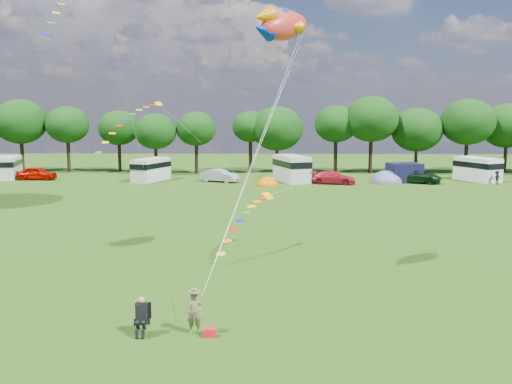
{
  "coord_description": "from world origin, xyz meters",
  "views": [
    {
      "loc": [
        0.72,
        -21.77,
        8.21
      ],
      "look_at": [
        0.0,
        8.0,
        4.0
      ],
      "focal_mm": 40.0,
      "sensor_mm": 36.0,
      "label": 1
    }
  ],
  "objects_px": {
    "tent_orange": "(267,186)",
    "camp_chair": "(142,312)",
    "campervan_b": "(151,169)",
    "tent_greyblue": "(386,183)",
    "kite_flyer": "(195,313)",
    "campervan_d": "(477,168)",
    "campervan_c": "(292,168)",
    "car_c": "(333,178)",
    "walker_b": "(497,178)",
    "fish_kite": "(280,26)",
    "campervan_a": "(8,167)",
    "car_d": "(416,176)",
    "car_a": "(37,173)",
    "car_b": "(220,176)"
  },
  "relations": [
    {
      "from": "car_a",
      "to": "campervan_a",
      "type": "bearing_deg",
      "value": 71.37
    },
    {
      "from": "tent_greyblue",
      "to": "walker_b",
      "type": "relative_size",
      "value": 2.65
    },
    {
      "from": "campervan_d",
      "to": "kite_flyer",
      "type": "xyz_separation_m",
      "value": [
        -27.51,
        -47.88,
        -0.71
      ]
    },
    {
      "from": "car_a",
      "to": "campervan_c",
      "type": "bearing_deg",
      "value": -90.7
    },
    {
      "from": "car_c",
      "to": "kite_flyer",
      "type": "distance_m",
      "value": 45.79
    },
    {
      "from": "campervan_c",
      "to": "kite_flyer",
      "type": "height_order",
      "value": "campervan_c"
    },
    {
      "from": "tent_greyblue",
      "to": "walker_b",
      "type": "xyz_separation_m",
      "value": [
        12.22,
        -1.25,
        0.77
      ]
    },
    {
      "from": "tent_orange",
      "to": "fish_kite",
      "type": "relative_size",
      "value": 0.81
    },
    {
      "from": "kite_flyer",
      "to": "camp_chair",
      "type": "relative_size",
      "value": 1.09
    },
    {
      "from": "campervan_d",
      "to": "camp_chair",
      "type": "distance_m",
      "value": 56.32
    },
    {
      "from": "campervan_a",
      "to": "walker_b",
      "type": "distance_m",
      "value": 58.34
    },
    {
      "from": "fish_kite",
      "to": "campervan_c",
      "type": "bearing_deg",
      "value": 40.94
    },
    {
      "from": "tent_orange",
      "to": "car_d",
      "type": "bearing_deg",
      "value": 9.74
    },
    {
      "from": "campervan_a",
      "to": "camp_chair",
      "type": "bearing_deg",
      "value": -163.83
    },
    {
      "from": "car_a",
      "to": "camp_chair",
      "type": "xyz_separation_m",
      "value": [
        23.52,
        -47.84,
        0.08
      ]
    },
    {
      "from": "campervan_d",
      "to": "tent_orange",
      "type": "xyz_separation_m",
      "value": [
        -25.0,
        -4.99,
        -1.48
      ]
    },
    {
      "from": "car_c",
      "to": "car_d",
      "type": "relative_size",
      "value": 0.84
    },
    {
      "from": "car_c",
      "to": "tent_orange",
      "type": "height_order",
      "value": "car_c"
    },
    {
      "from": "kite_flyer",
      "to": "camp_chair",
      "type": "distance_m",
      "value": 1.94
    },
    {
      "from": "campervan_b",
      "to": "tent_greyblue",
      "type": "relative_size",
      "value": 1.43
    },
    {
      "from": "tent_orange",
      "to": "campervan_b",
      "type": "bearing_deg",
      "value": 162.96
    },
    {
      "from": "fish_kite",
      "to": "camp_chair",
      "type": "bearing_deg",
      "value": -166.45
    },
    {
      "from": "car_b",
      "to": "tent_greyblue",
      "type": "xyz_separation_m",
      "value": [
        19.46,
        -0.28,
        -0.74
      ]
    },
    {
      "from": "campervan_d",
      "to": "walker_b",
      "type": "height_order",
      "value": "campervan_d"
    },
    {
      "from": "campervan_b",
      "to": "tent_greyblue",
      "type": "height_order",
      "value": "campervan_b"
    },
    {
      "from": "tent_orange",
      "to": "campervan_a",
      "type": "bearing_deg",
      "value": 168.93
    },
    {
      "from": "campervan_a",
      "to": "campervan_d",
      "type": "bearing_deg",
      "value": -104.41
    },
    {
      "from": "car_d",
      "to": "camp_chair",
      "type": "bearing_deg",
      "value": 177.8
    },
    {
      "from": "tent_orange",
      "to": "camp_chair",
      "type": "relative_size",
      "value": 1.93
    },
    {
      "from": "car_b",
      "to": "fish_kite",
      "type": "relative_size",
      "value": 1.23
    },
    {
      "from": "fish_kite",
      "to": "campervan_a",
      "type": "bearing_deg",
      "value": 83.15
    },
    {
      "from": "car_a",
      "to": "kite_flyer",
      "type": "bearing_deg",
      "value": -151.33
    },
    {
      "from": "campervan_d",
      "to": "kite_flyer",
      "type": "relative_size",
      "value": 3.89
    },
    {
      "from": "campervan_d",
      "to": "fish_kite",
      "type": "relative_size",
      "value": 1.77
    },
    {
      "from": "campervan_c",
      "to": "car_a",
      "type": "bearing_deg",
      "value": 69.44
    },
    {
      "from": "campervan_a",
      "to": "kite_flyer",
      "type": "bearing_deg",
      "value": -162.08
    },
    {
      "from": "kite_flyer",
      "to": "fish_kite",
      "type": "bearing_deg",
      "value": 62.94
    },
    {
      "from": "campervan_c",
      "to": "tent_greyblue",
      "type": "height_order",
      "value": "campervan_c"
    },
    {
      "from": "car_d",
      "to": "walker_b",
      "type": "relative_size",
      "value": 3.7
    },
    {
      "from": "campervan_b",
      "to": "tent_orange",
      "type": "height_order",
      "value": "campervan_b"
    },
    {
      "from": "kite_flyer",
      "to": "fish_kite",
      "type": "height_order",
      "value": "fish_kite"
    },
    {
      "from": "car_d",
      "to": "tent_orange",
      "type": "height_order",
      "value": "car_d"
    },
    {
      "from": "campervan_c",
      "to": "walker_b",
      "type": "xyz_separation_m",
      "value": [
        23.21,
        -2.37,
        -0.85
      ]
    },
    {
      "from": "campervan_c",
      "to": "camp_chair",
      "type": "distance_m",
      "value": 47.71
    },
    {
      "from": "car_c",
      "to": "car_d",
      "type": "distance_m",
      "value": 9.8
    },
    {
      "from": "car_b",
      "to": "campervan_a",
      "type": "height_order",
      "value": "campervan_a"
    },
    {
      "from": "campervan_a",
      "to": "tent_greyblue",
      "type": "height_order",
      "value": "campervan_a"
    },
    {
      "from": "camp_chair",
      "to": "walker_b",
      "type": "xyz_separation_m",
      "value": [
        30.52,
        44.77,
        -0.09
      ]
    },
    {
      "from": "campervan_a",
      "to": "walker_b",
      "type": "bearing_deg",
      "value": -107.55
    },
    {
      "from": "car_a",
      "to": "campervan_c",
      "type": "height_order",
      "value": "campervan_c"
    }
  ]
}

